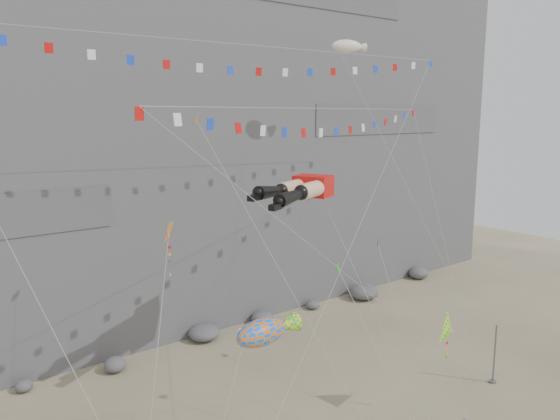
# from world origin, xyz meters

# --- Properties ---
(cliff) EXTENTS (80.00, 28.00, 50.00)m
(cliff) POSITION_xyz_m (0.00, 32.00, 25.00)
(cliff) COLOR slate
(cliff) RESTS_ON ground
(talus_boulders) EXTENTS (60.00, 3.00, 1.20)m
(talus_boulders) POSITION_xyz_m (0.00, 17.00, 0.60)
(talus_boulders) COLOR slate
(talus_boulders) RESTS_ON ground
(anchor_pole_right) EXTENTS (0.12, 0.12, 4.28)m
(anchor_pole_right) POSITION_xyz_m (12.43, -1.80, 2.14)
(anchor_pole_right) COLOR slate
(anchor_pole_right) RESTS_ON ground
(legs_kite) EXTENTS (8.03, 15.12, 19.50)m
(legs_kite) POSITION_xyz_m (0.99, 5.91, 13.82)
(legs_kite) COLOR red
(legs_kite) RESTS_ON ground
(flag_banner_upper) EXTENTS (37.72, 15.17, 29.96)m
(flag_banner_upper) POSITION_xyz_m (-0.47, 9.80, 23.06)
(flag_banner_upper) COLOR red
(flag_banner_upper) RESTS_ON ground
(flag_banner_lower) EXTENTS (30.01, 11.44, 21.87)m
(flag_banner_lower) POSITION_xyz_m (2.59, 4.86, 18.94)
(flag_banner_lower) COLOR red
(flag_banner_lower) RESTS_ON ground
(harlequin_kite) EXTENTS (6.82, 8.63, 15.81)m
(harlequin_kite) POSITION_xyz_m (-8.91, 4.45, 12.62)
(harlequin_kite) COLOR red
(harlequin_kite) RESTS_ON ground
(fish_windsock) EXTENTS (8.43, 4.07, 10.90)m
(fish_windsock) POSITION_xyz_m (-6.77, -0.74, 8.32)
(fish_windsock) COLOR orange
(fish_windsock) RESTS_ON ground
(delta_kite) EXTENTS (4.55, 5.13, 8.09)m
(delta_kite) POSITION_xyz_m (5.95, -2.37, 5.78)
(delta_kite) COLOR yellow
(delta_kite) RESTS_ON ground
(blimp_windsock) EXTENTS (5.13, 14.36, 27.42)m
(blimp_windsock) POSITION_xyz_m (10.54, 11.52, 23.84)
(blimp_windsock) COLOR #F3E6C8
(blimp_windsock) RESTS_ON ground
(small_kite_a) EXTENTS (5.21, 12.35, 22.24)m
(small_kite_a) POSITION_xyz_m (-5.85, 6.29, 17.88)
(small_kite_a) COLOR orange
(small_kite_a) RESTS_ON ground
(small_kite_b) EXTENTS (4.25, 8.87, 13.39)m
(small_kite_b) POSITION_xyz_m (6.27, 3.67, 9.72)
(small_kite_b) COLOR purple
(small_kite_b) RESTS_ON ground
(small_kite_c) EXTENTS (1.02, 8.67, 12.81)m
(small_kite_c) POSITION_xyz_m (-0.20, 0.77, 9.79)
(small_kite_c) COLOR #229A17
(small_kite_c) RESTS_ON ground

